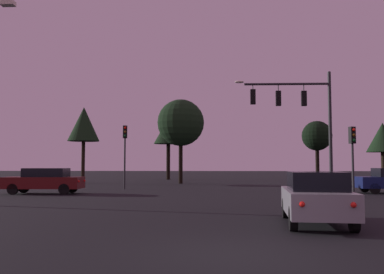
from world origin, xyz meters
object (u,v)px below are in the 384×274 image
(car_crossing_right, at_px, (44,180))
(tree_left_far, at_px, (383,138))
(car_nearside_lane, at_px, (316,197))
(tree_center_horizon, at_px, (181,123))
(traffic_signal_mast_arm, at_px, (301,110))
(traffic_light_corner_right, at_px, (353,147))
(tree_right_cluster, at_px, (317,136))
(tree_behind_sign, at_px, (84,125))
(traffic_light_corner_left, at_px, (125,144))
(tree_lot_edge, at_px, (168,131))

(car_crossing_right, xyz_separation_m, tree_left_far, (26.55, 17.30, 3.55))
(car_nearside_lane, height_order, tree_left_far, tree_left_far)
(tree_center_horizon, bearing_deg, traffic_signal_mast_arm, -58.06)
(traffic_signal_mast_arm, xyz_separation_m, tree_left_far, (11.30, 16.68, -0.63))
(traffic_light_corner_right, xyz_separation_m, car_crossing_right, (-17.47, 1.76, -1.88))
(traffic_light_corner_right, bearing_deg, tree_right_cluster, 80.59)
(tree_center_horizon, bearing_deg, tree_behind_sign, -179.89)
(traffic_light_corner_left, height_order, tree_behind_sign, tree_behind_sign)
(tree_left_far, bearing_deg, car_nearside_lane, -114.71)
(traffic_signal_mast_arm, height_order, car_nearside_lane, traffic_signal_mast_arm)
(tree_center_horizon, relative_size, tree_right_cluster, 1.17)
(tree_center_horizon, bearing_deg, tree_lot_edge, 102.68)
(tree_behind_sign, distance_m, tree_lot_edge, 12.37)
(car_crossing_right, relative_size, tree_lot_edge, 0.64)
(traffic_light_corner_left, distance_m, traffic_light_corner_right, 15.24)
(tree_behind_sign, distance_m, tree_left_far, 28.93)
(tree_behind_sign, bearing_deg, tree_lot_edge, 56.61)
(traffic_light_corner_right, height_order, tree_right_cluster, tree_right_cluster)
(traffic_light_corner_right, distance_m, car_crossing_right, 17.65)
(car_nearside_lane, relative_size, tree_left_far, 0.73)
(tree_left_far, relative_size, tree_center_horizon, 0.75)
(traffic_light_corner_left, height_order, tree_right_cluster, tree_right_cluster)
(traffic_light_corner_left, xyz_separation_m, tree_lot_edge, (0.90, 19.34, 2.47))
(tree_center_horizon, xyz_separation_m, tree_right_cluster, (14.60, 9.10, -0.66))
(tree_center_horizon, height_order, tree_lot_edge, tree_center_horizon)
(traffic_signal_mast_arm, xyz_separation_m, tree_right_cluster, (6.31, 22.39, -0.04))
(traffic_light_corner_right, bearing_deg, tree_behind_sign, 141.42)
(traffic_light_corner_left, xyz_separation_m, tree_right_cluster, (17.82, 18.13, 1.74))
(traffic_signal_mast_arm, bearing_deg, car_nearside_lane, -99.85)
(traffic_signal_mast_arm, height_order, tree_behind_sign, traffic_signal_mast_arm)
(car_nearside_lane, relative_size, tree_right_cluster, 0.64)
(car_crossing_right, height_order, tree_right_cluster, tree_right_cluster)
(tree_left_far, distance_m, tree_lot_edge, 23.00)
(traffic_signal_mast_arm, xyz_separation_m, tree_behind_sign, (-17.41, 13.27, 0.52))
(traffic_light_corner_left, xyz_separation_m, tree_behind_sign, (-5.91, 9.01, 2.30))
(traffic_light_corner_left, relative_size, tree_center_horizon, 0.58)
(traffic_light_corner_left, bearing_deg, tree_lot_edge, 87.34)
(car_nearside_lane, bearing_deg, tree_left_far, 65.29)
(traffic_light_corner_right, height_order, tree_lot_edge, tree_lot_edge)
(traffic_light_corner_right, bearing_deg, tree_lot_edge, 116.26)
(car_nearside_lane, distance_m, tree_left_far, 32.47)
(traffic_signal_mast_arm, bearing_deg, tree_behind_sign, 142.68)
(tree_behind_sign, relative_size, tree_center_horizon, 0.92)
(traffic_light_corner_right, xyz_separation_m, tree_behind_sign, (-19.62, 15.65, 2.81))
(traffic_light_corner_left, distance_m, tree_center_horizon, 9.88)
(tree_lot_edge, bearing_deg, traffic_light_corner_right, -63.74)
(tree_right_cluster, bearing_deg, tree_lot_edge, 175.94)
(car_nearside_lane, bearing_deg, tree_behind_sign, 120.41)
(car_nearside_lane, distance_m, car_crossing_right, 17.75)
(traffic_light_corner_left, xyz_separation_m, traffic_light_corner_right, (13.71, -6.64, -0.51))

